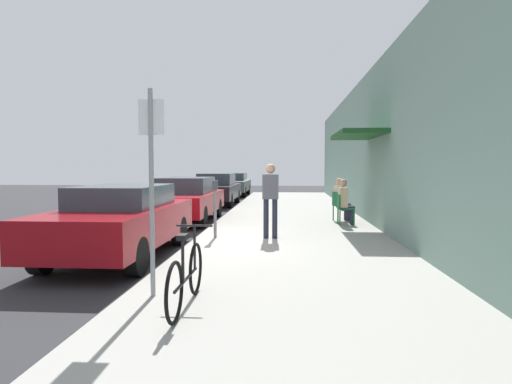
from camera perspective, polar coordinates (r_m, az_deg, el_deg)
The scene contains 15 objects.
ground_plane at distance 9.50m, azimuth -8.74°, elevation -7.28°, with size 60.00×60.00×0.00m, color #2D2D30.
sidewalk_slab at distance 11.23m, azimuth 4.89°, elevation -5.28°, with size 4.50×32.00×0.12m, color #9E9B93.
building_facade at distance 11.41m, azimuth 17.12°, elevation 5.96°, with size 1.40×32.00×4.58m.
parked_car_0 at distance 8.66m, azimuth -17.56°, elevation -3.54°, with size 1.80×4.40×1.39m.
parked_car_1 at distance 13.77m, azimuth -9.33°, elevation -0.91°, with size 1.80×4.40×1.41m.
parked_car_2 at distance 19.60m, azimuth -5.31°, elevation 0.43°, with size 1.80×4.40×1.44m.
parked_car_3 at distance 25.69m, azimuth -3.09°, elevation 1.09°, with size 1.80×4.40×1.37m.
parking_meter at distance 9.86m, azimuth -5.49°, elevation -1.66°, with size 0.12×0.10×1.32m.
street_sign at distance 5.48m, azimuth -13.78°, elevation 2.09°, with size 0.32×0.06×2.60m.
bicycle_0 at distance 5.11m, azimuth -9.31°, elevation -11.10°, with size 0.46×1.71×0.90m.
cafe_chair_0 at distance 12.24m, azimuth 11.53°, elevation -1.96°, with size 0.45×0.45×0.87m.
seated_patron_0 at distance 12.23m, azimuth 11.82°, elevation -1.07°, with size 0.43×0.37×1.29m.
cafe_chair_1 at distance 13.11m, azimuth 11.04°, elevation -1.60°, with size 0.54×0.54×0.87m.
seated_patron_1 at distance 13.11m, azimuth 11.30°, elevation -0.76°, with size 0.50×0.45×1.29m.
pedestrian_standing at distance 9.70m, azimuth 1.95°, elevation -0.35°, with size 0.36×0.22×1.70m.
Camera 1 is at (2.07, -9.10, 1.76)m, focal length 29.95 mm.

